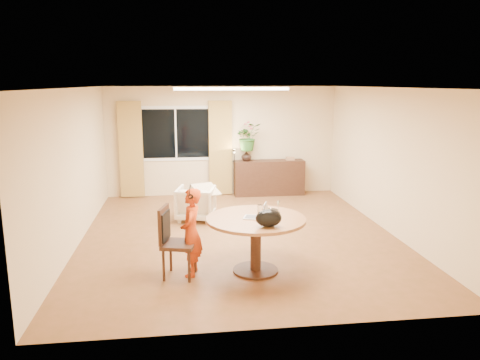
{
  "coord_description": "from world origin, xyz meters",
  "views": [
    {
      "loc": [
        -0.99,
        -7.92,
        2.68
      ],
      "look_at": [
        -0.01,
        -0.2,
        1.06
      ],
      "focal_mm": 35.0,
      "sensor_mm": 36.0,
      "label": 1
    }
  ],
  "objects_px": {
    "child": "(191,232)",
    "sideboard": "(269,178)",
    "dining_table": "(256,229)",
    "dining_chair": "(179,242)",
    "armchair": "(196,203)"
  },
  "relations": [
    {
      "from": "child",
      "to": "sideboard",
      "type": "xyz_separation_m",
      "value": [
        1.99,
        4.63,
        -0.21
      ]
    },
    {
      "from": "dining_table",
      "to": "dining_chair",
      "type": "distance_m",
      "value": 1.1
    },
    {
      "from": "dining_table",
      "to": "sideboard",
      "type": "height_order",
      "value": "sideboard"
    },
    {
      "from": "child",
      "to": "dining_table",
      "type": "bearing_deg",
      "value": 97.19
    },
    {
      "from": "child",
      "to": "armchair",
      "type": "bearing_deg",
      "value": -175.29
    },
    {
      "from": "armchair",
      "to": "sideboard",
      "type": "relative_size",
      "value": 0.43
    },
    {
      "from": "dining_chair",
      "to": "armchair",
      "type": "relative_size",
      "value": 1.38
    },
    {
      "from": "dining_table",
      "to": "armchair",
      "type": "bearing_deg",
      "value": 105.48
    },
    {
      "from": "armchair",
      "to": "sideboard",
      "type": "distance_m",
      "value": 2.64
    },
    {
      "from": "dining_table",
      "to": "child",
      "type": "height_order",
      "value": "child"
    },
    {
      "from": "child",
      "to": "sideboard",
      "type": "relative_size",
      "value": 0.74
    },
    {
      "from": "child",
      "to": "sideboard",
      "type": "distance_m",
      "value": 5.05
    },
    {
      "from": "dining_chair",
      "to": "armchair",
      "type": "xyz_separation_m",
      "value": [
        0.33,
        2.79,
        -0.17
      ]
    },
    {
      "from": "child",
      "to": "armchair",
      "type": "height_order",
      "value": "child"
    },
    {
      "from": "dining_chair",
      "to": "armchair",
      "type": "distance_m",
      "value": 2.82
    }
  ]
}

